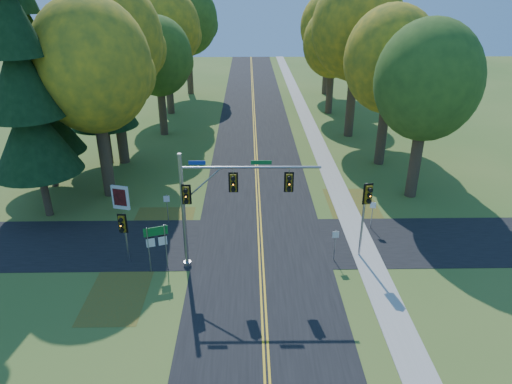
{
  "coord_description": "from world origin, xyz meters",
  "views": [
    {
      "loc": [
        -0.69,
        -22.29,
        14.61
      ],
      "look_at": [
        -0.26,
        2.55,
        3.2
      ],
      "focal_mm": 32.0,
      "sensor_mm": 36.0,
      "label": 1
    }
  ],
  "objects_px": {
    "east_signal_pole": "(366,202)",
    "route_sign_cluster": "(156,239)",
    "info_kiosk": "(120,198)",
    "traffic_mast": "(217,197)"
  },
  "relations": [
    {
      "from": "info_kiosk",
      "to": "traffic_mast",
      "type": "bearing_deg",
      "value": -28.91
    },
    {
      "from": "traffic_mast",
      "to": "route_sign_cluster",
      "type": "relative_size",
      "value": 2.67
    },
    {
      "from": "east_signal_pole",
      "to": "info_kiosk",
      "type": "relative_size",
      "value": 2.69
    },
    {
      "from": "traffic_mast",
      "to": "east_signal_pole",
      "type": "distance_m",
      "value": 8.25
    },
    {
      "from": "east_signal_pole",
      "to": "info_kiosk",
      "type": "distance_m",
      "value": 17.1
    },
    {
      "from": "route_sign_cluster",
      "to": "info_kiosk",
      "type": "bearing_deg",
      "value": 99.78
    },
    {
      "from": "east_signal_pole",
      "to": "route_sign_cluster",
      "type": "relative_size",
      "value": 1.69
    },
    {
      "from": "traffic_mast",
      "to": "east_signal_pole",
      "type": "xyz_separation_m",
      "value": [
        8.18,
        0.78,
        -0.77
      ]
    },
    {
      "from": "traffic_mast",
      "to": "info_kiosk",
      "type": "distance_m",
      "value": 10.98
    },
    {
      "from": "route_sign_cluster",
      "to": "info_kiosk",
      "type": "xyz_separation_m",
      "value": [
        -4.02,
        7.67,
        -1.09
      ]
    }
  ]
}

